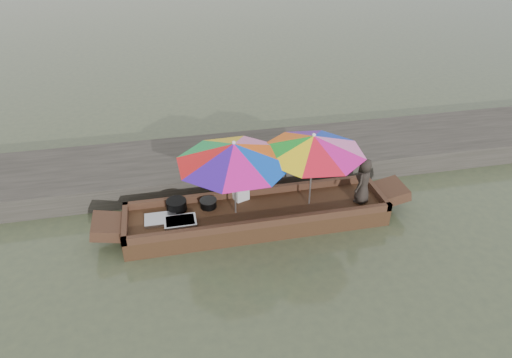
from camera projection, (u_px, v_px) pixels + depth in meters
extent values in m
plane|color=#404A34|center=(257.00, 224.00, 9.14)|extent=(80.00, 80.00, 0.00)
cube|color=#2D2B26|center=(237.00, 161.00, 10.85)|extent=(22.00, 2.20, 0.50)
cube|color=black|center=(257.00, 217.00, 9.05)|extent=(5.13, 1.20, 0.35)
cylinder|color=black|center=(176.00, 205.00, 8.91)|extent=(0.40, 0.40, 0.21)
cube|color=silver|center=(180.00, 222.00, 8.53)|extent=(0.60, 0.41, 0.09)
cube|color=silver|center=(161.00, 219.00, 8.64)|extent=(0.60, 0.42, 0.06)
cylinder|color=black|center=(208.00, 204.00, 9.00)|extent=(0.32, 0.32, 0.15)
cube|color=silver|center=(241.00, 193.00, 9.22)|extent=(0.34, 0.30, 0.26)
imported|color=black|center=(364.00, 181.00, 8.97)|extent=(0.55, 0.55, 0.97)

